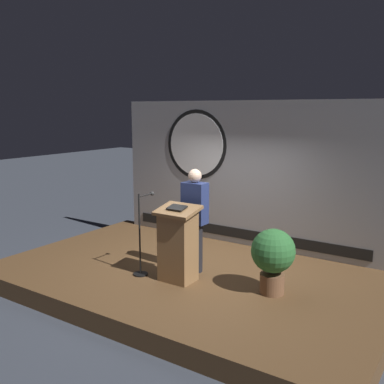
% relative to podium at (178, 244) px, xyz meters
% --- Properties ---
extents(ground_plane, '(40.00, 40.00, 0.00)m').
position_rel_podium_xyz_m(ground_plane, '(-0.06, 0.45, -0.90)').
color(ground_plane, '#383D47').
extents(stage_platform, '(6.40, 4.00, 0.30)m').
position_rel_podium_xyz_m(stage_platform, '(-0.06, 0.45, -0.75)').
color(stage_platform, brown).
rests_on(stage_platform, ground).
extents(banner_display, '(5.59, 0.12, 2.83)m').
position_rel_podium_xyz_m(banner_display, '(-0.10, 2.30, 0.83)').
color(banner_display, '#9E9EA3').
rests_on(banner_display, stage_platform).
extents(podium, '(0.64, 0.50, 1.21)m').
position_rel_podium_xyz_m(podium, '(0.00, 0.00, 0.00)').
color(podium, olive).
rests_on(podium, stage_platform).
extents(speaker_person, '(0.40, 0.26, 1.72)m').
position_rel_podium_xyz_m(speaker_person, '(0.00, 0.48, 0.29)').
color(speaker_person, black).
rests_on(speaker_person, stage_platform).
extents(microphone_stand, '(0.24, 0.49, 1.35)m').
position_rel_podium_xyz_m(microphone_stand, '(-0.65, -0.10, -0.13)').
color(microphone_stand, black).
rests_on(microphone_stand, stage_platform).
extents(potted_plant, '(0.64, 0.64, 0.97)m').
position_rel_podium_xyz_m(potted_plant, '(1.44, 0.36, -0.01)').
color(potted_plant, brown).
rests_on(potted_plant, stage_platform).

